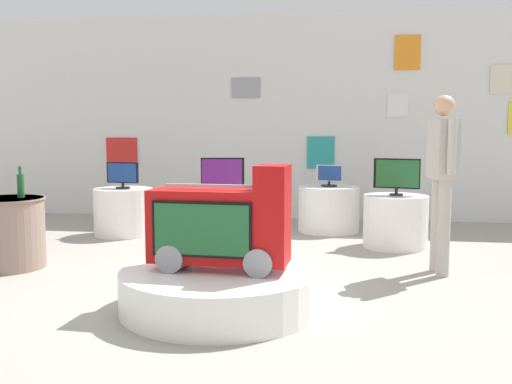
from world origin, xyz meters
TOP-DOWN VIEW (x-y plane):
  - ground_plane at (0.00, 0.00)m, footprint 30.00×30.00m
  - back_wall_display at (0.02, 4.37)m, footprint 11.19×0.13m
  - main_display_pedestal at (0.15, -0.49)m, footprint 1.56×1.56m
  - novelty_firetruck_tv at (0.17, -0.49)m, footprint 1.10×0.47m
  - display_pedestal_left_rear at (-1.81, 2.55)m, footprint 0.79×0.79m
  - tv_on_left_rear at (-1.81, 2.55)m, footprint 0.45×0.19m
  - display_pedestal_center_rear at (-0.40, 2.36)m, footprint 0.66×0.66m
  - tv_on_center_rear at (-0.40, 2.35)m, footprint 0.55×0.21m
  - display_pedestal_right_rear at (1.76, 2.22)m, footprint 0.77×0.77m
  - tv_on_right_rear at (1.76, 2.22)m, footprint 0.54×0.17m
  - display_pedestal_far_right at (0.93, 3.23)m, footprint 0.85×0.85m
  - tv_on_far_right at (0.94, 3.23)m, footprint 0.36×0.22m
  - side_table_round at (-2.28, 0.57)m, footprint 0.75×0.75m
  - bottle_on_side_table at (-2.15, 0.63)m, footprint 0.07×0.07m
  - shopper_browsing_near_truck at (2.06, 0.94)m, footprint 0.26×0.55m

SIDE VIEW (x-z plane):
  - ground_plane at x=0.00m, z-range 0.00..0.00m
  - main_display_pedestal at x=0.15m, z-range 0.00..0.32m
  - display_pedestal_left_rear at x=-1.81m, z-range 0.00..0.63m
  - display_pedestal_center_rear at x=-0.40m, z-range 0.00..0.63m
  - display_pedestal_right_rear at x=1.76m, z-range 0.00..0.63m
  - display_pedestal_far_right at x=0.93m, z-range 0.00..0.63m
  - side_table_round at x=-2.28m, z-range 0.01..0.73m
  - novelty_firetruck_tv at x=0.17m, z-range 0.24..1.07m
  - tv_on_far_right at x=0.94m, z-range 0.63..0.93m
  - tv_on_left_rear at x=-1.81m, z-range 0.64..1.00m
  - bottle_on_side_table at x=-2.15m, z-range 0.69..1.01m
  - tv_on_center_rear at x=-0.40m, z-range 0.64..1.08m
  - tv_on_right_rear at x=1.76m, z-range 0.66..1.10m
  - shopper_browsing_near_truck at x=2.06m, z-range 0.16..1.90m
  - back_wall_display at x=0.02m, z-range 0.00..3.25m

